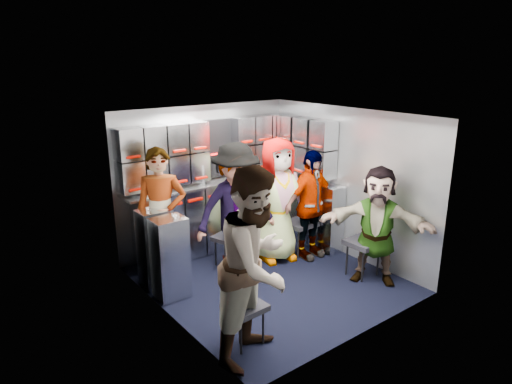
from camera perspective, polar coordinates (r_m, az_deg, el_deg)
floor at (r=5.96m, az=1.67°, el=-10.89°), size 3.00×3.00×0.00m
wall_back at (r=6.74m, az=-6.33°, el=1.86°), size 2.80×0.04×2.10m
wall_left at (r=4.84m, az=-11.23°, el=-4.30°), size 0.04×3.00×2.10m
wall_right at (r=6.50m, az=11.37°, el=1.08°), size 0.04×3.00×2.10m
ceiling at (r=5.33m, az=1.85°, el=9.57°), size 2.80×3.00×0.02m
cart_bank_back at (r=6.73m, az=-5.25°, el=-3.07°), size 2.68×0.38×0.99m
cart_bank_left at (r=5.60m, az=-11.57°, el=-7.50°), size 0.38×0.76×0.99m
counter at (r=6.58m, az=-5.37°, el=1.20°), size 2.68×0.42×0.03m
locker_bank_back at (r=6.52m, az=-5.77°, el=5.34°), size 2.68×0.28×0.82m
locker_bank_right at (r=6.76m, az=6.27°, el=5.74°), size 0.28×1.00×0.82m
right_cabinet at (r=6.95m, az=6.59°, el=-2.43°), size 0.28×1.20×1.00m
coffee_niche at (r=6.66m, az=-4.72°, el=5.44°), size 0.46×0.16×0.84m
red_latch_strip at (r=6.45m, az=-4.39°, el=-0.33°), size 2.60×0.02×0.03m
jump_seat_near_left at (r=4.59m, az=-1.38°, el=-14.42°), size 0.38×0.37×0.43m
jump_seat_mid_left at (r=6.19m, az=-3.45°, el=-5.86°), size 0.47×0.45×0.44m
jump_seat_center at (r=6.53m, az=1.62°, el=-4.47°), size 0.49×0.48×0.46m
jump_seat_mid_right at (r=6.61m, az=5.56°, el=-4.12°), size 0.40×0.38×0.48m
jump_seat_near_right at (r=6.06m, az=13.29°, el=-6.36°), size 0.42×0.40×0.49m
attendant_standing at (r=5.76m, az=-11.75°, el=-2.97°), size 0.75×0.67×1.71m
attendant_arc_a at (r=4.21m, az=0.03°, el=-9.08°), size 1.11×1.01×1.85m
attendant_arc_b at (r=5.88m, az=-2.54°, el=-2.12°), size 1.19×0.78×1.73m
attendant_arc_c at (r=6.25m, az=2.69°, el=-1.04°), size 0.94×0.72×1.72m
attendant_arc_d at (r=6.37m, az=6.75°, el=-1.63°), size 0.92×0.42×1.54m
attendant_arc_e at (r=5.85m, az=14.85°, el=-4.04°), size 1.15×1.39×1.49m
bottle_left at (r=6.12m, az=-11.56°, el=1.24°), size 0.06×0.06×0.27m
bottle_mid at (r=6.39m, az=-6.74°, el=2.14°), size 0.07×0.07×0.28m
bottle_right at (r=6.70m, az=-2.43°, el=2.89°), size 0.07×0.07×0.27m
cup_left at (r=6.04m, az=-13.50°, el=0.08°), size 0.08×0.08×0.11m
cup_right at (r=7.11m, az=2.09°, el=2.95°), size 0.09×0.09×0.09m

